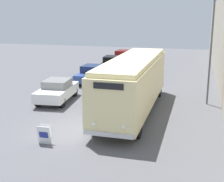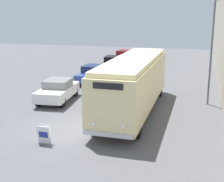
% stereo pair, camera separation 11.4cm
% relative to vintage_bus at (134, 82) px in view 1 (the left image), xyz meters
% --- Properties ---
extents(ground_plane, '(80.00, 80.00, 0.00)m').
position_rel_vintage_bus_xyz_m(ground_plane, '(-2.02, -3.88, -1.88)').
color(ground_plane, '#56565B').
extents(vintage_bus, '(2.48, 11.06, 3.34)m').
position_rel_vintage_bus_xyz_m(vintage_bus, '(0.00, 0.00, 0.00)').
color(vintage_bus, black).
rests_on(vintage_bus, ground_plane).
extents(sign_board, '(0.65, 0.34, 0.89)m').
position_rel_vintage_bus_xyz_m(sign_board, '(-2.97, -5.91, -1.45)').
color(sign_board, gray).
rests_on(sign_board, ground_plane).
extents(streetlamp, '(0.36, 0.36, 7.56)m').
position_rel_vintage_bus_xyz_m(streetlamp, '(4.43, 2.89, 2.91)').
color(streetlamp, '#595E60').
rests_on(streetlamp, ground_plane).
extents(parked_car_near, '(2.30, 4.40, 1.49)m').
position_rel_vintage_bus_xyz_m(parked_car_near, '(-5.53, 0.88, -1.11)').
color(parked_car_near, black).
rests_on(parked_car_near, ground_plane).
extents(parked_car_mid, '(1.92, 4.07, 1.53)m').
position_rel_vintage_bus_xyz_m(parked_car_mid, '(-5.13, 7.05, -1.12)').
color(parked_car_mid, black).
rests_on(parked_car_mid, ground_plane).
extents(parked_car_far, '(2.19, 4.51, 1.51)m').
position_rel_vintage_bus_xyz_m(parked_car_far, '(-5.07, 13.23, -1.10)').
color(parked_car_far, black).
rests_on(parked_car_far, ground_plane).
extents(parked_car_distant, '(1.95, 4.83, 1.41)m').
position_rel_vintage_bus_xyz_m(parked_car_distant, '(-5.39, 19.45, -1.16)').
color(parked_car_distant, black).
rests_on(parked_car_distant, ground_plane).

